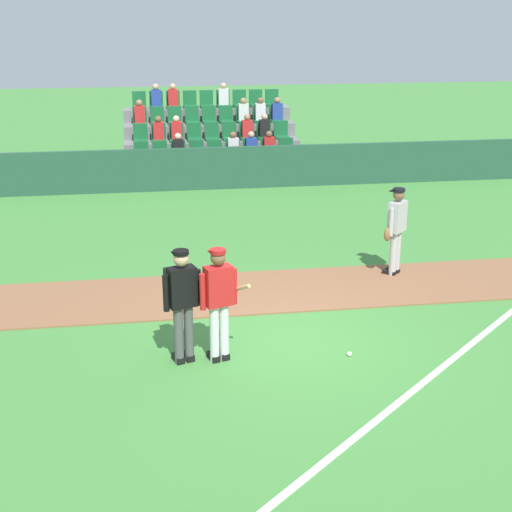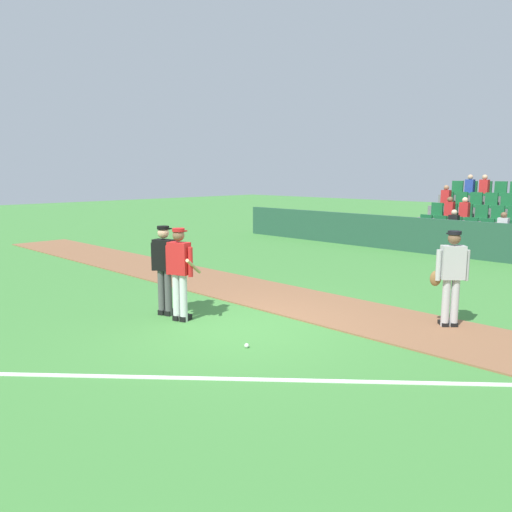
{
  "view_description": "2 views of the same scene",
  "coord_description": "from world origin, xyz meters",
  "px_view_note": "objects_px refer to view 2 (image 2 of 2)",
  "views": [
    {
      "loc": [
        -2.06,
        -10.34,
        5.01
      ],
      "look_at": [
        -0.36,
        0.79,
        1.16
      ],
      "focal_mm": 50.9,
      "sensor_mm": 36.0,
      "label": 1
    },
    {
      "loc": [
        6.39,
        -6.13,
        2.77
      ],
      "look_at": [
        -0.51,
        0.84,
        1.15
      ],
      "focal_mm": 35.48,
      "sensor_mm": 36.0,
      "label": 2
    }
  ],
  "objects_px": {
    "batter_red_jersey": "(180,271)",
    "runner_grey_jersey": "(451,276)",
    "umpire_home_plate": "(165,265)",
    "baseball": "(247,346)"
  },
  "relations": [
    {
      "from": "batter_red_jersey",
      "to": "runner_grey_jersey",
      "type": "bearing_deg",
      "value": 39.65
    },
    {
      "from": "umpire_home_plate",
      "to": "runner_grey_jersey",
      "type": "height_order",
      "value": "same"
    },
    {
      "from": "batter_red_jersey",
      "to": "runner_grey_jersey",
      "type": "height_order",
      "value": "same"
    },
    {
      "from": "umpire_home_plate",
      "to": "runner_grey_jersey",
      "type": "distance_m",
      "value": 5.31
    },
    {
      "from": "umpire_home_plate",
      "to": "runner_grey_jersey",
      "type": "xyz_separation_m",
      "value": [
        4.31,
        3.09,
        -0.04
      ]
    },
    {
      "from": "batter_red_jersey",
      "to": "umpire_home_plate",
      "type": "relative_size",
      "value": 1.0
    },
    {
      "from": "umpire_home_plate",
      "to": "batter_red_jersey",
      "type": "bearing_deg",
      "value": -4.5
    },
    {
      "from": "umpire_home_plate",
      "to": "baseball",
      "type": "xyz_separation_m",
      "value": [
        2.49,
        -0.21,
        -0.96
      ]
    },
    {
      "from": "batter_red_jersey",
      "to": "baseball",
      "type": "bearing_deg",
      "value": -5.03
    },
    {
      "from": "runner_grey_jersey",
      "to": "baseball",
      "type": "height_order",
      "value": "runner_grey_jersey"
    }
  ]
}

